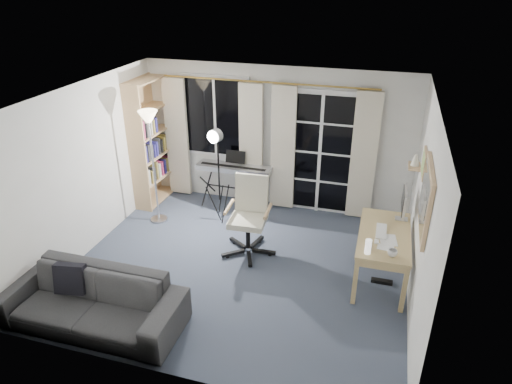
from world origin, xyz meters
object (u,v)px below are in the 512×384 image
at_px(sofa, 89,294).
at_px(desk, 384,239).
at_px(studio_light, 216,147).
at_px(office_chair, 250,208).
at_px(mug, 393,252).
at_px(bookshelf, 149,145).
at_px(torchiere_lamp, 150,134).
at_px(monitor, 404,202).
at_px(keyboard_piano, 234,169).

bearing_deg(sofa, desk, 29.62).
height_order(studio_light, office_chair, studio_light).
bearing_deg(studio_light, mug, -11.06).
relative_size(bookshelf, office_chair, 1.89).
relative_size(bookshelf, sofa, 1.01).
height_order(bookshelf, mug, bookshelf).
xyz_separation_m(torchiere_lamp, sofa, (0.40, -2.41, -1.07)).
bearing_deg(bookshelf, desk, -15.95).
xyz_separation_m(monitor, sofa, (-3.37, -2.27, -0.54)).
bearing_deg(torchiere_lamp, mug, -16.53).
bearing_deg(bookshelf, studio_light, -14.73).
bearing_deg(desk, torchiere_lamp, 170.36).
bearing_deg(office_chair, monitor, 2.87).
bearing_deg(sofa, mug, 21.75).
xyz_separation_m(torchiere_lamp, keyboard_piano, (1.04, 0.83, -0.79)).
bearing_deg(mug, office_chair, 159.94).
distance_m(torchiere_lamp, studio_light, 1.01).
relative_size(desk, mug, 11.41).
xyz_separation_m(desk, monitor, (0.20, 0.45, 0.35)).
distance_m(office_chair, sofa, 2.44).
bearing_deg(office_chair, desk, -10.16).
relative_size(torchiere_lamp, desk, 1.43).
relative_size(torchiere_lamp, mug, 16.30).
xyz_separation_m(studio_light, monitor, (2.81, -0.42, -0.33)).
bearing_deg(monitor, torchiere_lamp, 177.62).
bearing_deg(torchiere_lamp, monitor, -2.11).
xyz_separation_m(keyboard_piano, sofa, (-0.64, -3.25, -0.28)).
bearing_deg(keyboard_piano, sofa, -100.53).
bearing_deg(bookshelf, monitor, -9.40).
distance_m(bookshelf, studio_light, 1.47).
bearing_deg(office_chair, sofa, -125.81).
distance_m(studio_light, sofa, 2.89).
relative_size(mug, sofa, 0.05).
bearing_deg(monitor, sofa, -146.24).
height_order(desk, monitor, monitor).
distance_m(torchiere_lamp, monitor, 3.81).
xyz_separation_m(desk, sofa, (-3.17, -1.82, -0.19)).
distance_m(studio_light, office_chair, 1.16).
distance_m(bookshelf, mug, 4.49).
bearing_deg(bookshelf, torchiere_lamp, -55.91).
bearing_deg(keyboard_piano, monitor, -18.97).
height_order(keyboard_piano, desk, keyboard_piano).
bearing_deg(desk, office_chair, 173.00).
bearing_deg(monitor, desk, -113.89).
height_order(office_chair, sofa, office_chair).
bearing_deg(sofa, bookshelf, 104.77).
xyz_separation_m(torchiere_lamp, monitor, (3.77, -0.14, -0.54)).
xyz_separation_m(studio_light, sofa, (-0.55, -2.70, -0.87)).
distance_m(keyboard_piano, studio_light, 0.81).
height_order(bookshelf, keyboard_piano, bookshelf).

